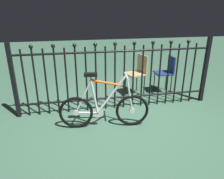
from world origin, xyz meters
TOP-DOWN VIEW (x-y plane):
  - ground_plane at (0.00, 0.00)m, footprint 20.00×20.00m
  - iron_fence at (-0.08, 0.56)m, footprint 3.75×0.07m
  - bicycle at (-0.36, -0.10)m, footprint 1.47×0.40m
  - chair_navy at (1.29, 1.15)m, footprint 0.39×0.39m
  - chair_tan at (0.62, 1.20)m, footprint 0.48×0.48m

SIDE VIEW (x-z plane):
  - ground_plane at x=0.00m, z-range 0.00..0.00m
  - bicycle at x=-0.36m, z-range -0.14..0.80m
  - chair_navy at x=1.29m, z-range 0.10..0.96m
  - chair_tan at x=0.62m, z-range 0.10..1.00m
  - iron_fence at x=-0.08m, z-range 0.01..1.36m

